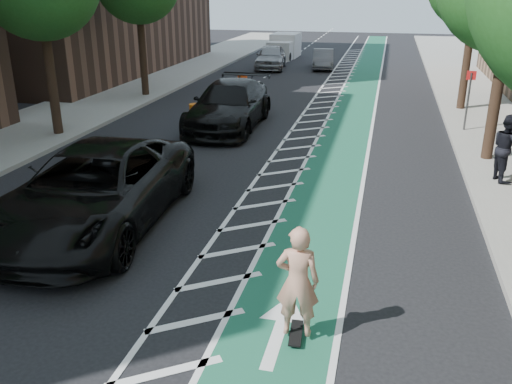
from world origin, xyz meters
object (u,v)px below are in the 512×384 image
(skateboarder, at_px, (298,282))
(suv_far, at_px, (229,105))
(barrel_a, at_px, (195,127))
(suv_near, at_px, (95,189))

(skateboarder, distance_m, suv_far, 14.51)
(suv_far, height_order, barrel_a, suv_far)
(suv_far, bearing_deg, skateboarder, -70.41)
(skateboarder, distance_m, suv_near, 6.43)
(suv_near, relative_size, barrel_a, 8.65)
(suv_near, bearing_deg, skateboarder, -34.71)
(barrel_a, bearing_deg, skateboarder, -63.20)
(skateboarder, xyz_separation_m, barrel_a, (-5.98, 11.83, -0.70))
(suv_near, height_order, barrel_a, suv_near)
(suv_near, xyz_separation_m, barrel_a, (-0.48, 8.50, -0.59))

